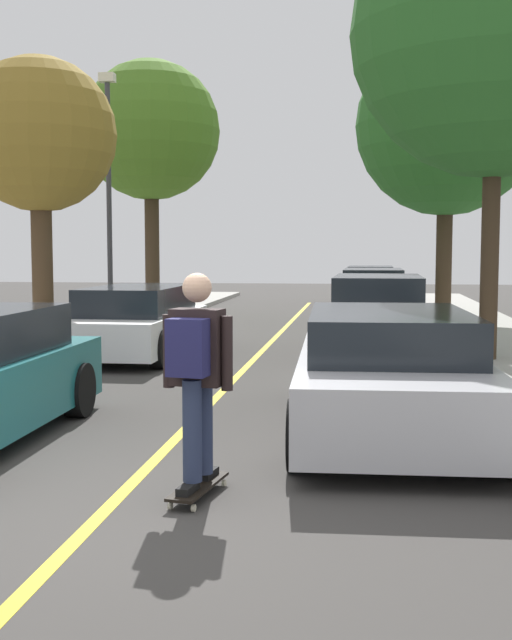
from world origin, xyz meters
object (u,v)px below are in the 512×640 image
at_px(parked_car_right_far, 373,295).
at_px(parked_car_right_nearest, 389,372).
at_px(parked_car_left_near, 137,321).
at_px(parked_car_right_farthest, 370,286).
at_px(streetlamp, 109,184).
at_px(fire_hydrant, 22,338).
at_px(parked_car_right_near, 378,316).
at_px(street_tree_right_nearest, 495,32).
at_px(street_tree_left_near, 151,132).
at_px(skateboarder, 196,367).
at_px(street_tree_right_near, 447,126).
at_px(skateboard, 198,487).
at_px(street_tree_left_nearest, 39,137).

bearing_deg(parked_car_right_far, parked_car_right_nearest, -90.00).
relative_size(parked_car_left_near, parked_car_right_nearest, 0.96).
height_order(parked_car_left_near, parked_car_right_farthest, parked_car_right_farthest).
bearing_deg(streetlamp, fire_hydrant, -87.43).
height_order(parked_car_right_near, street_tree_right_nearest, street_tree_right_nearest).
height_order(parked_car_right_near, parked_car_right_farthest, parked_car_right_near).
distance_m(parked_car_right_nearest, parked_car_right_far, 13.44).
xyz_separation_m(street_tree_left_near, skateboarder, (4.62, -16.15, -4.18)).
xyz_separation_m(parked_car_right_near, street_tree_left_near, (-6.19, 7.10, 4.51)).
distance_m(parked_car_right_near, street_tree_right_near, 7.78).
bearing_deg(streetlamp, street_tree_right_nearest, -29.61).
distance_m(parked_car_right_near, parked_car_right_farthest, 13.52).
relative_size(parked_car_left_near, street_tree_right_nearest, 0.58).
height_order(skateboard, skateboarder, skateboarder).
height_order(parked_car_right_nearest, street_tree_left_nearest, street_tree_left_nearest).
height_order(street_tree_right_nearest, skateboard, street_tree_right_nearest).
bearing_deg(fire_hydrant, street_tree_right_nearest, 7.91).
bearing_deg(streetlamp, street_tree_left_near, 90.64).
xyz_separation_m(parked_car_right_far, skateboarder, (-1.57, -15.99, 0.34)).
relative_size(parked_car_left_near, skateboard, 5.16).
bearing_deg(street_tree_right_near, parked_car_right_near, -106.22).
bearing_deg(parked_car_right_nearest, fire_hydrant, 145.71).
bearing_deg(skateboarder, parked_car_left_near, 108.85).
relative_size(parked_car_right_near, parked_car_right_farthest, 1.07).
relative_size(street_tree_left_nearest, skateboard, 6.16).
height_order(parked_car_right_far, fire_hydrant, parked_car_right_far).
height_order(parked_car_right_near, skateboarder, skateboarder).
height_order(parked_car_right_nearest, street_tree_right_near, street_tree_right_near).
bearing_deg(skateboard, parked_car_right_far, 84.40).
bearing_deg(street_tree_left_nearest, parked_car_left_near, 0.94).
xyz_separation_m(parked_car_right_near, skateboard, (-1.57, -9.02, -0.64)).
bearing_deg(parked_car_left_near, streetlamp, 114.22).
bearing_deg(street_tree_left_nearest, street_tree_right_nearest, -4.23).
height_order(parked_car_right_near, street_tree_right_near, street_tree_right_near).
height_order(parked_car_left_near, skateboard, parked_car_left_near).
distance_m(street_tree_left_near, skateboarder, 17.31).
xyz_separation_m(parked_car_left_near, street_tree_left_near, (-1.80, 7.89, 4.59)).
relative_size(parked_car_right_farthest, fire_hydrant, 5.97).
distance_m(parked_car_right_far, skateboarder, 16.07).
height_order(parked_car_right_far, skateboard, parked_car_right_far).
relative_size(parked_car_left_near, street_tree_right_near, 0.61).
relative_size(street_tree_left_nearest, skateboarder, 3.17).
bearing_deg(street_tree_left_nearest, parked_car_right_near, 7.56).
height_order(street_tree_left_nearest, streetlamp, streetlamp).
bearing_deg(parked_car_right_far, streetlamp, -147.96).
relative_size(street_tree_left_near, skateboarder, 4.20).
relative_size(street_tree_left_nearest, street_tree_right_near, 0.73).
relative_size(parked_car_right_nearest, street_tree_left_nearest, 0.88).
bearing_deg(skateboarder, street_tree_left_near, 105.95).
bearing_deg(parked_car_right_near, street_tree_right_nearest, -38.19).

